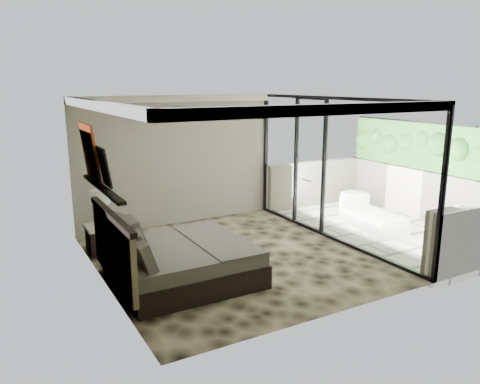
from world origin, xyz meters
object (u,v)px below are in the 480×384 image
bed (176,260)px  lounger (372,219)px  nightstand (102,239)px  table_lamp (100,203)px  ottoman (353,201)px

bed → lounger: 4.77m
nightstand → lounger: size_ratio=0.34×
nightstand → table_lamp: (0.01, -0.02, 0.67)m
bed → nightstand: bearing=111.2°
table_lamp → lounger: table_lamp is taller
bed → lounger: bed is taller
lounger → ottoman: bearing=69.8°
table_lamp → ottoman: table_lamp is taller
table_lamp → nightstand: bearing=118.9°
table_lamp → ottoman: bearing=-0.0°
ottoman → lounger: bearing=-116.6°
bed → table_lamp: 2.05m
bed → ottoman: bed is taller
bed → ottoman: size_ratio=4.77×
table_lamp → bed: bearing=-68.9°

